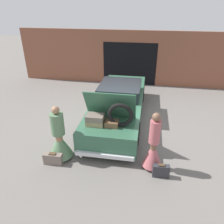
{
  "coord_description": "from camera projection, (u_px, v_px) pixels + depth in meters",
  "views": [
    {
      "loc": [
        1.03,
        -7.45,
        4.12
      ],
      "look_at": [
        0.0,
        -1.48,
        1.0
      ],
      "focal_mm": 35.0,
      "sensor_mm": 36.0,
      "label": 1
    }
  ],
  "objects": [
    {
      "name": "ground_plane",
      "position": [
        118.0,
        118.0,
        8.57
      ],
      "size": [
        40.0,
        40.0,
        0.0
      ],
      "primitive_type": "plane",
      "color": "slate"
    },
    {
      "name": "garage_wall_back",
      "position": [
        130.0,
        58.0,
        11.47
      ],
      "size": [
        12.0,
        0.14,
        2.8
      ],
      "color": "brown",
      "rests_on": "ground_plane"
    },
    {
      "name": "car",
      "position": [
        119.0,
        104.0,
        8.29
      ],
      "size": [
        1.79,
        5.49,
        1.86
      ],
      "color": "#336047",
      "rests_on": "ground_plane"
    },
    {
      "name": "person_left",
      "position": [
        59.0,
        140.0,
        6.17
      ],
      "size": [
        0.7,
        0.7,
        1.65
      ],
      "rotation": [
        0.0,
        0.0,
        -1.78
      ],
      "color": "#997051",
      "rests_on": "ground_plane"
    },
    {
      "name": "person_right",
      "position": [
        153.0,
        149.0,
        5.77
      ],
      "size": [
        0.54,
        0.54,
        1.68
      ],
      "rotation": [
        0.0,
        0.0,
        1.79
      ],
      "color": "brown",
      "rests_on": "ground_plane"
    },
    {
      "name": "suitcase_beside_left_person",
      "position": [
        53.0,
        159.0,
        6.1
      ],
      "size": [
        0.53,
        0.2,
        0.35
      ],
      "color": "#75665B",
      "rests_on": "ground_plane"
    },
    {
      "name": "suitcase_beside_right_person",
      "position": [
        161.0,
        171.0,
        5.65
      ],
      "size": [
        0.44,
        0.17,
        0.38
      ],
      "color": "#2D2D33",
      "rests_on": "ground_plane"
    }
  ]
}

